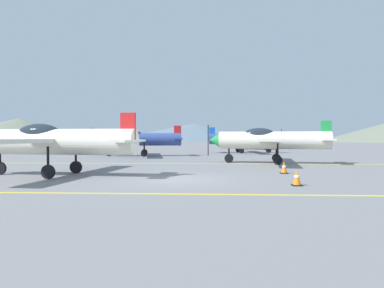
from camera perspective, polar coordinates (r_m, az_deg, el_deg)
name	(u,v)px	position (r m, az deg, el deg)	size (l,w,h in m)	color
ground_plane	(176,179)	(14.90, -2.70, -5.72)	(400.00, 400.00, 0.00)	slate
apron_line_near	(163,194)	(11.04, -4.79, -8.11)	(80.00, 0.16, 0.01)	yellow
apron_line_far	(188,164)	(23.30, -0.59, -3.22)	(80.00, 0.16, 0.01)	yellow
airplane_near	(52,141)	(17.27, -21.83, 0.49)	(8.31, 9.54, 2.85)	silver
airplane_mid	(269,140)	(24.14, 12.41, 0.71)	(8.32, 9.54, 2.85)	silver
airplane_far	(138,139)	(32.95, -8.72, 0.84)	(8.33, 9.53, 2.85)	#33478C
airplane_back	(245,139)	(39.51, 8.56, 0.89)	(8.28, 9.53, 2.85)	#33478C
car_sedan	(258,143)	(51.12, 10.71, 0.09)	(4.60, 3.81, 1.62)	white
traffic_cone_front	(284,168)	(17.64, 14.77, -3.74)	(0.36, 0.36, 0.59)	black
traffic_cone_side	(297,178)	(13.40, 16.72, -5.30)	(0.36, 0.36, 0.59)	black
hill_left	(20,130)	(144.12, -26.27, 2.07)	(64.65, 64.65, 8.72)	slate
hill_centerleft	(195,132)	(162.41, 0.47, 1.98)	(80.47, 80.47, 8.16)	slate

